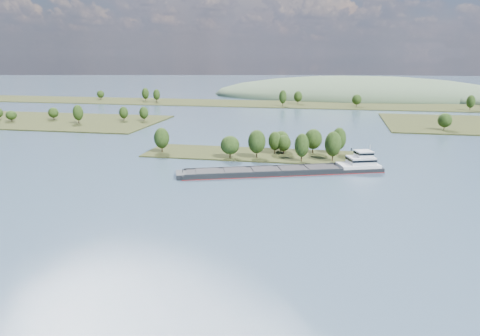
# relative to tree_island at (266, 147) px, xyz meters

# --- Properties ---
(ground) EXTENTS (1800.00, 1800.00, 0.00)m
(ground) POSITION_rel_tree_island_xyz_m (-6.22, -58.90, -4.13)
(ground) COLOR #3A4E64
(ground) RESTS_ON ground
(tree_island) EXTENTS (100.00, 30.00, 14.18)m
(tree_island) POSITION_rel_tree_island_xyz_m (0.00, 0.00, 0.00)
(tree_island) COLOR #2A3015
(tree_island) RESTS_ON ground
(back_shoreline) EXTENTS (900.00, 60.00, 15.26)m
(back_shoreline) POSITION_rel_tree_island_xyz_m (2.24, 220.91, -3.48)
(back_shoreline) COLOR #2A3015
(back_shoreline) RESTS_ON ground
(hill_west) EXTENTS (320.00, 160.00, 44.00)m
(hill_west) POSITION_rel_tree_island_xyz_m (53.78, 321.10, -4.13)
(hill_west) COLOR #43593D
(hill_west) RESTS_ON ground
(cargo_barge) EXTENTS (80.03, 36.94, 11.04)m
(cargo_barge) POSITION_rel_tree_island_xyz_m (16.12, -28.58, -2.74)
(cargo_barge) COLOR black
(cargo_barge) RESTS_ON ground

